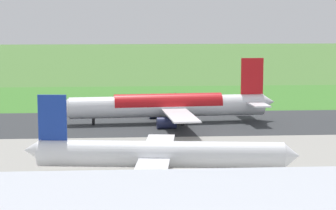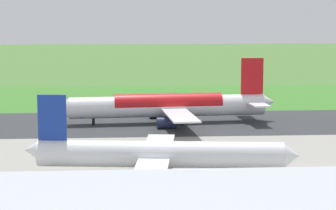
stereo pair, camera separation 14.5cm
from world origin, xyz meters
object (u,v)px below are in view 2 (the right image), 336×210
(traffic_cone_orange, at_px, (155,99))
(no_stopping_sign, at_px, (175,96))
(airliner_parked_mid, at_px, (158,154))
(airliner_main, at_px, (170,106))

(traffic_cone_orange, bearing_deg, no_stopping_sign, 172.35)
(no_stopping_sign, bearing_deg, traffic_cone_orange, -7.65)
(traffic_cone_orange, bearing_deg, airliner_parked_mid, 87.60)
(airliner_parked_mid, relative_size, no_stopping_sign, 20.57)
(airliner_main, bearing_deg, traffic_cone_orange, -87.94)
(airliner_main, distance_m, traffic_cone_orange, 42.89)
(airliner_parked_mid, xyz_separation_m, traffic_cone_orange, (-3.94, -94.13, -3.41))
(airliner_main, xyz_separation_m, no_stopping_sign, (-4.78, -41.82, -3.01))
(no_stopping_sign, height_order, traffic_cone_orange, no_stopping_sign)
(airliner_main, relative_size, traffic_cone_orange, 98.46)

